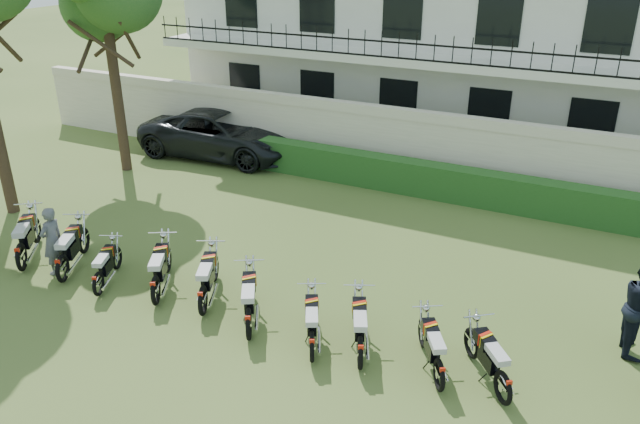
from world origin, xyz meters
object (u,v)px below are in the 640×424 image
Objects in this scene: motorcycle_7 at (360,346)px; motorcycle_8 at (440,368)px; motorcycle_4 at (202,294)px; motorcycle_5 at (248,317)px; inspector at (52,241)px; motorcycle_3 at (155,284)px; suv at (222,134)px; motorcycle_1 at (61,262)px; motorcycle_0 at (20,251)px; motorcycle_9 at (504,381)px; motorcycle_2 at (97,278)px; motorcycle_6 at (312,340)px.

motorcycle_8 is at bearing -22.30° from motorcycle_7.
motorcycle_4 is 3.51m from motorcycle_7.
motorcycle_5 is 1.08× the size of inspector.
motorcycle_8 is (6.04, 0.02, -0.05)m from motorcycle_3.
motorcycle_7 is 7.56m from inspector.
motorcycle_1 is at bearing -172.59° from suv.
inspector reaches higher than motorcycle_8.
motorcycle_0 is 8.30m from motorcycle_7.
motorcycle_0 is 6.06m from motorcycle_5.
motorcycle_8 is at bearing -28.65° from motorcycle_3.
motorcycle_4 is 1.05× the size of motorcycle_7.
motorcycle_1 is 1.03× the size of motorcycle_3.
motorcycle_3 reaches higher than motorcycle_5.
motorcycle_8 is (4.93, -0.09, -0.05)m from motorcycle_4.
motorcycle_1 reaches higher than motorcycle_4.
motorcycle_5 is 3.67m from motorcycle_8.
motorcycle_5 is 1.16× the size of motorcycle_9.
motorcycle_0 is 3.69m from motorcycle_3.
motorcycle_0 reaches higher than motorcycle_8.
motorcycle_9 is at bearing -34.15° from motorcycle_0.
motorcycle_7 is (4.62, -0.03, -0.03)m from motorcycle_3.
inspector is (-10.01, -0.09, 0.34)m from motorcycle_9.
inspector is at bearing 149.36° from motorcycle_8.
suv is (-5.26, 8.41, 0.29)m from motorcycle_4.
inspector is (0.74, 0.31, 0.28)m from motorcycle_0.
motorcycle_5 is 2.24m from motorcycle_7.
motorcycle_1 is 9.53m from motorcycle_9.
inspector reaches higher than motorcycle_7.
motorcycle_3 is at bearing 145.86° from motorcycle_5.
suv is (-11.23, 8.36, 0.33)m from motorcycle_9.
inspector reaches higher than motorcycle_5.
motorcycle_2 is (1.12, -0.08, -0.08)m from motorcycle_1.
motorcycle_4 is at bearing -21.59° from motorcycle_1.
motorcycle_2 is at bearing 151.92° from motorcycle_8.
motorcycle_9 is (5.97, 0.04, -0.04)m from motorcycle_4.
suv is (-1.71, 8.71, 0.28)m from motorcycle_1.
motorcycle_7 is (2.24, 0.14, -0.02)m from motorcycle_5.
motorcycle_0 is at bearing -67.91° from inspector.
motorcycle_8 is at bearing -21.53° from motorcycle_2.
inspector reaches higher than motorcycle_3.
motorcycle_0 is at bearing 179.44° from suv.
motorcycle_5 is 10.88m from suv.
motorcycle_7 is 1.10× the size of motorcycle_8.
motorcycle_5 is at bearing 152.72° from motorcycle_8.
motorcycle_1 is 8.49m from motorcycle_8.
motorcycle_6 is (2.65, -0.35, -0.05)m from motorcycle_4.
suv reaches higher than motorcycle_9.
motorcycle_2 is (2.35, -0.03, -0.10)m from motorcycle_0.
inspector is (-5.31, 0.24, 0.31)m from motorcycle_5.
inspector is at bearing 150.35° from motorcycle_6.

